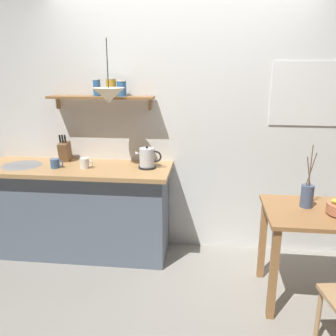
{
  "coord_description": "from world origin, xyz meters",
  "views": [
    {
      "loc": [
        0.26,
        -2.86,
        1.86
      ],
      "look_at": [
        -0.1,
        0.25,
        0.95
      ],
      "focal_mm": 38.09,
      "sensor_mm": 36.0,
      "label": 1
    }
  ],
  "objects_px": {
    "twig_vase": "(307,195)",
    "knife_block": "(65,151)",
    "pendant_lamp": "(109,95)",
    "electric_kettle": "(147,158)",
    "dining_table": "(324,228)",
    "coffee_mug_spare": "(85,163)",
    "coffee_mug_by_sink": "(55,163)"
  },
  "relations": [
    {
      "from": "coffee_mug_by_sink",
      "to": "pendant_lamp",
      "type": "relative_size",
      "value": 0.23
    },
    {
      "from": "dining_table",
      "to": "knife_block",
      "type": "distance_m",
      "value": 2.47
    },
    {
      "from": "twig_vase",
      "to": "pendant_lamp",
      "type": "relative_size",
      "value": 0.93
    },
    {
      "from": "dining_table",
      "to": "coffee_mug_spare",
      "type": "relative_size",
      "value": 7.27
    },
    {
      "from": "electric_kettle",
      "to": "dining_table",
      "type": "bearing_deg",
      "value": -19.74
    },
    {
      "from": "coffee_mug_spare",
      "to": "twig_vase",
      "type": "bearing_deg",
      "value": -11.22
    },
    {
      "from": "coffee_mug_spare",
      "to": "pendant_lamp",
      "type": "xyz_separation_m",
      "value": [
        0.27,
        -0.03,
        0.63
      ]
    },
    {
      "from": "pendant_lamp",
      "to": "coffee_mug_spare",
      "type": "bearing_deg",
      "value": 174.6
    },
    {
      "from": "dining_table",
      "to": "pendant_lamp",
      "type": "relative_size",
      "value": 1.71
    },
    {
      "from": "coffee_mug_by_sink",
      "to": "electric_kettle",
      "type": "bearing_deg",
      "value": 6.16
    },
    {
      "from": "twig_vase",
      "to": "pendant_lamp",
      "type": "xyz_separation_m",
      "value": [
        -1.66,
        0.36,
        0.73
      ]
    },
    {
      "from": "dining_table",
      "to": "coffee_mug_spare",
      "type": "distance_m",
      "value": 2.14
    },
    {
      "from": "dining_table",
      "to": "coffee_mug_by_sink",
      "type": "height_order",
      "value": "coffee_mug_by_sink"
    },
    {
      "from": "twig_vase",
      "to": "knife_block",
      "type": "bearing_deg",
      "value": 164.67
    },
    {
      "from": "electric_kettle",
      "to": "coffee_mug_spare",
      "type": "height_order",
      "value": "electric_kettle"
    },
    {
      "from": "twig_vase",
      "to": "pendant_lamp",
      "type": "distance_m",
      "value": 1.85
    },
    {
      "from": "dining_table",
      "to": "knife_block",
      "type": "bearing_deg",
      "value": 163.82
    },
    {
      "from": "knife_block",
      "to": "pendant_lamp",
      "type": "height_order",
      "value": "pendant_lamp"
    },
    {
      "from": "twig_vase",
      "to": "knife_block",
      "type": "relative_size",
      "value": 1.81
    },
    {
      "from": "knife_block",
      "to": "coffee_mug_by_sink",
      "type": "xyz_separation_m",
      "value": [
        0.0,
        -0.24,
        -0.06
      ]
    },
    {
      "from": "coffee_mug_spare",
      "to": "electric_kettle",
      "type": "bearing_deg",
      "value": 7.23
    },
    {
      "from": "electric_kettle",
      "to": "pendant_lamp",
      "type": "bearing_deg",
      "value": -162.49
    },
    {
      "from": "twig_vase",
      "to": "coffee_mug_by_sink",
      "type": "distance_m",
      "value": 2.24
    },
    {
      "from": "twig_vase",
      "to": "knife_block",
      "type": "xyz_separation_m",
      "value": [
        -2.21,
        0.61,
        0.15
      ]
    },
    {
      "from": "electric_kettle",
      "to": "coffee_mug_by_sink",
      "type": "xyz_separation_m",
      "value": [
        -0.86,
        -0.09,
        -0.05
      ]
    },
    {
      "from": "electric_kettle",
      "to": "pendant_lamp",
      "type": "height_order",
      "value": "pendant_lamp"
    },
    {
      "from": "twig_vase",
      "to": "dining_table",
      "type": "bearing_deg",
      "value": -29.05
    },
    {
      "from": "twig_vase",
      "to": "pendant_lamp",
      "type": "bearing_deg",
      "value": 167.85
    },
    {
      "from": "electric_kettle",
      "to": "coffee_mug_by_sink",
      "type": "bearing_deg",
      "value": -173.84
    },
    {
      "from": "twig_vase",
      "to": "coffee_mug_spare",
      "type": "xyz_separation_m",
      "value": [
        -1.93,
        0.38,
        0.1
      ]
    },
    {
      "from": "coffee_mug_by_sink",
      "to": "dining_table",
      "type": "bearing_deg",
      "value": -10.58
    },
    {
      "from": "coffee_mug_spare",
      "to": "pendant_lamp",
      "type": "bearing_deg",
      "value": -5.4
    }
  ]
}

